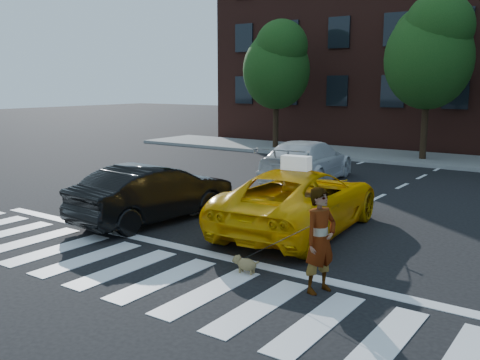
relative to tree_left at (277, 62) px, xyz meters
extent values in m
plane|color=black|center=(6.97, -17.00, -4.44)|extent=(120.00, 120.00, 0.00)
cube|color=silver|center=(6.97, -17.00, -4.43)|extent=(13.00, 2.40, 0.01)
cube|color=silver|center=(6.97, -15.40, -4.43)|extent=(12.00, 0.30, 0.01)
cube|color=slate|center=(6.97, 0.50, -4.37)|extent=(30.00, 4.00, 0.15)
cube|color=#462019|center=(6.97, 8.00, 1.56)|extent=(26.00, 10.00, 12.00)
cylinder|color=black|center=(-0.03, 0.00, -2.82)|extent=(0.28, 0.28, 3.25)
ellipsoid|color=#11380F|center=(-0.03, 0.00, -0.41)|extent=(3.38, 3.38, 3.89)
sphere|color=#11380F|center=(0.37, -0.20, 0.76)|extent=(2.60, 2.60, 2.60)
sphere|color=#11380F|center=(-0.38, 0.25, 0.43)|extent=(2.34, 2.34, 2.34)
cylinder|color=black|center=(7.47, 0.00, -2.67)|extent=(0.28, 0.28, 3.55)
ellipsoid|color=#11380F|center=(7.47, 0.00, -0.04)|extent=(3.69, 3.69, 4.25)
sphere|color=#11380F|center=(7.87, -0.20, 1.24)|extent=(2.84, 2.84, 2.84)
sphere|color=#11380F|center=(7.12, 0.25, 0.88)|extent=(2.56, 2.56, 2.56)
imported|color=#E0A004|center=(8.37, -12.79, -3.71)|extent=(2.88, 5.46, 1.47)
imported|color=black|center=(4.97, -14.08, -3.73)|extent=(1.97, 4.47, 1.43)
imported|color=silver|center=(5.57, -7.13, -3.71)|extent=(2.70, 5.28, 1.47)
imported|color=#999999|center=(10.44, -15.90, -3.56)|extent=(0.59, 0.74, 1.75)
ellipsoid|color=#9C6C4F|center=(8.99, -15.90, -4.26)|extent=(0.42, 0.25, 0.22)
sphere|color=#9C6C4F|center=(8.80, -15.91, -4.21)|extent=(0.18, 0.18, 0.17)
sphere|color=#9C6C4F|center=(8.73, -15.92, -4.24)|extent=(0.08, 0.08, 0.08)
cylinder|color=#9C6C4F|center=(9.19, -15.88, -4.21)|extent=(0.12, 0.05, 0.10)
sphere|color=#9C6C4F|center=(8.79, -15.86, -4.16)|extent=(0.06, 0.06, 0.06)
sphere|color=#9C6C4F|center=(8.80, -15.97, -4.16)|extent=(0.06, 0.06, 0.06)
cylinder|color=#9C6C4F|center=(8.88, -15.95, -4.39)|extent=(0.05, 0.05, 0.11)
cylinder|color=#9C6C4F|center=(8.87, -15.86, -4.39)|extent=(0.05, 0.05, 0.11)
cylinder|color=#9C6C4F|center=(9.11, -15.93, -4.39)|extent=(0.05, 0.05, 0.11)
cylinder|color=#9C6C4F|center=(9.10, -15.84, -4.39)|extent=(0.05, 0.05, 0.11)
cube|color=white|center=(8.37, -12.99, -2.81)|extent=(0.67, 0.34, 0.32)
camera|label=1|loc=(14.17, -23.52, -1.04)|focal=40.00mm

